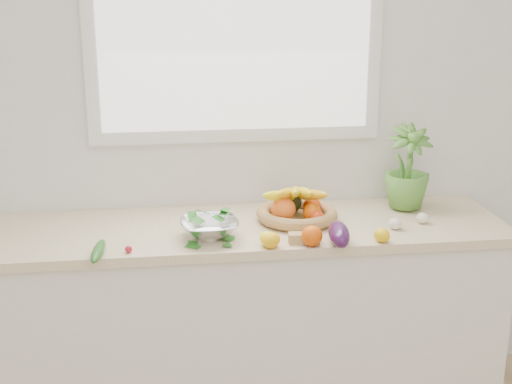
{
  "coord_description": "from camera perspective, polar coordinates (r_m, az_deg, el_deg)",
  "views": [
    {
      "loc": [
        -0.32,
        -0.89,
        1.92
      ],
      "look_at": [
        0.05,
        1.93,
        1.05
      ],
      "focal_mm": 50.0,
      "sensor_mm": 36.0,
      "label": 1
    }
  ],
  "objects": [
    {
      "name": "potted_herb",
      "position": [
        3.25,
        12.03,
        2.0
      ],
      "size": [
        0.23,
        0.23,
        0.37
      ],
      "primitive_type": "imported",
      "rotation": [
        0.0,
        0.0,
        0.14
      ],
      "color": "#529034",
      "rests_on": "countertop"
    },
    {
      "name": "garlic_a",
      "position": [
        3.05,
        1.97,
        -2.15
      ],
      "size": [
        0.06,
        0.06,
        0.04
      ],
      "primitive_type": "ellipsoid",
      "rotation": [
        0.0,
        0.0,
        -0.19
      ],
      "color": "silver",
      "rests_on": "countertop"
    },
    {
      "name": "garlic_b",
      "position": [
        3.13,
        13.19,
        -2.05
      ],
      "size": [
        0.06,
        0.06,
        0.05
      ],
      "primitive_type": "ellipsoid",
      "rotation": [
        0.0,
        0.0,
        0.04
      ],
      "color": "silver",
      "rests_on": "countertop"
    },
    {
      "name": "ginger",
      "position": [
        2.84,
        3.87,
        -3.7
      ],
      "size": [
        0.13,
        0.06,
        0.04
      ],
      "primitive_type": "cube",
      "rotation": [
        0.0,
        0.0,
        -0.1
      ],
      "color": "tan",
      "rests_on": "countertop"
    },
    {
      "name": "lemon_a",
      "position": [
        2.8,
        0.9,
        -3.75
      ],
      "size": [
        0.06,
        0.08,
        0.06
      ],
      "primitive_type": "ellipsoid",
      "rotation": [
        0.0,
        0.0,
        0.08
      ],
      "color": "#FEFF0D",
      "rests_on": "countertop"
    },
    {
      "name": "lemon_b",
      "position": [
        2.77,
        1.23,
        -3.88
      ],
      "size": [
        0.1,
        0.1,
        0.06
      ],
      "primitive_type": "ellipsoid",
      "rotation": [
        0.0,
        0.0,
        -0.81
      ],
      "color": "#FFB60D",
      "rests_on": "countertop"
    },
    {
      "name": "window_frame",
      "position": [
        3.15,
        -1.68,
        13.9
      ],
      "size": [
        1.3,
        0.03,
        1.1
      ],
      "primitive_type": "cube",
      "color": "white",
      "rests_on": "back_wall"
    },
    {
      "name": "lemon_c",
      "position": [
        2.88,
        10.04,
        -3.42
      ],
      "size": [
        0.08,
        0.09,
        0.06
      ],
      "primitive_type": "ellipsoid",
      "rotation": [
        0.0,
        0.0,
        0.5
      ],
      "color": "yellow",
      "rests_on": "countertop"
    },
    {
      "name": "counter_cabinet",
      "position": [
        3.22,
        -0.94,
        -10.53
      ],
      "size": [
        2.2,
        0.58,
        0.86
      ],
      "primitive_type": "cube",
      "color": "silver",
      "rests_on": "ground"
    },
    {
      "name": "garlic_c",
      "position": [
        3.03,
        11.08,
        -2.5
      ],
      "size": [
        0.07,
        0.07,
        0.05
      ],
      "primitive_type": "ellipsoid",
      "rotation": [
        0.0,
        0.0,
        0.34
      ],
      "color": "white",
      "rests_on": "countertop"
    },
    {
      "name": "back_wall",
      "position": [
        3.21,
        -1.64,
        6.76
      ],
      "size": [
        4.5,
        0.02,
        2.7
      ],
      "primitive_type": "cube",
      "color": "white",
      "rests_on": "ground"
    },
    {
      "name": "colander_with_spinach",
      "position": [
        2.87,
        -3.75,
        -2.56
      ],
      "size": [
        0.25,
        0.25,
        0.12
      ],
      "color": "white",
      "rests_on": "countertop"
    },
    {
      "name": "orange_loose",
      "position": [
        2.8,
        4.5,
        -3.52
      ],
      "size": [
        0.11,
        0.11,
        0.08
      ],
      "primitive_type": "sphere",
      "rotation": [
        0.0,
        0.0,
        0.39
      ],
      "color": "#DD4E07",
      "rests_on": "countertop"
    },
    {
      "name": "eggplant",
      "position": [
        2.82,
        6.66,
        -3.38
      ],
      "size": [
        0.11,
        0.22,
        0.09
      ],
      "primitive_type": "ellipsoid",
      "rotation": [
        0.0,
        0.0,
        -0.11
      ],
      "color": "#33103C",
      "rests_on": "countertop"
    },
    {
      "name": "countertop",
      "position": [
        3.04,
        -0.98,
        -2.99
      ],
      "size": [
        2.24,
        0.62,
        0.04
      ],
      "primitive_type": "cube",
      "color": "beige",
      "rests_on": "counter_cabinet"
    },
    {
      "name": "cucumber",
      "position": [
        2.76,
        -12.52,
        -4.63
      ],
      "size": [
        0.06,
        0.23,
        0.04
      ],
      "primitive_type": "ellipsoid",
      "rotation": [
        0.0,
        0.0,
        -0.09
      ],
      "color": "#234F17",
      "rests_on": "countertop"
    },
    {
      "name": "fruit_basket",
      "position": [
        3.07,
        3.24,
        -1.39
      ],
      "size": [
        0.42,
        0.42,
        0.18
      ],
      "color": "#AC894C",
      "rests_on": "countertop"
    },
    {
      "name": "apple",
      "position": [
        3.01,
        4.9,
        -2.15
      ],
      "size": [
        0.09,
        0.09,
        0.07
      ],
      "primitive_type": "sphere",
      "rotation": [
        0.0,
        0.0,
        0.29
      ],
      "color": "red",
      "rests_on": "countertop"
    },
    {
      "name": "radish",
      "position": [
        2.78,
        -10.16,
        -4.53
      ],
      "size": [
        0.04,
        0.04,
        0.03
      ],
      "primitive_type": "sphere",
      "rotation": [
        0.0,
        0.0,
        0.4
      ],
      "color": "#B41629",
      "rests_on": "countertop"
    },
    {
      "name": "window_pane",
      "position": [
        3.13,
        -1.64,
        13.88
      ],
      "size": [
        1.18,
        0.01,
        0.98
      ],
      "primitive_type": "cube",
      "color": "white",
      "rests_on": "window_frame"
    }
  ]
}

